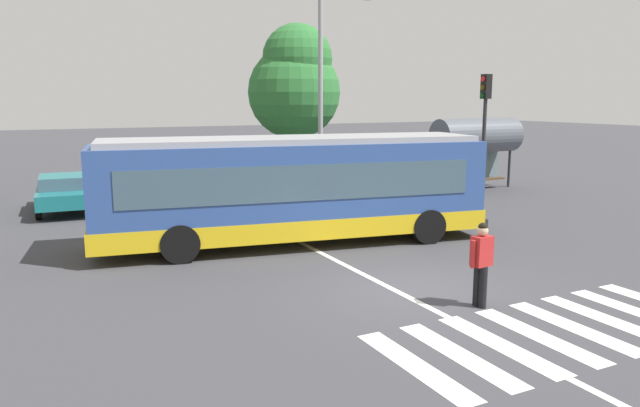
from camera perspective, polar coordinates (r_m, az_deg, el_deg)
The scene contains 15 objects.
ground_plane at distance 13.22m, azimuth 8.89°, elevation -8.21°, with size 160.00×160.00×0.00m, color #3D3D42.
city_transit_bus at distance 16.89m, azimuth -2.57°, elevation 1.41°, with size 11.39×4.33×3.06m.
pedestrian_crossing_street at distance 12.22m, azimuth 15.23°, elevation -5.24°, with size 0.58×0.31×1.72m.
parked_car_teal at distance 23.89m, azimuth -23.40°, elevation 1.13°, with size 2.09×4.60×1.35m.
parked_car_red at distance 24.61m, azimuth -17.57°, elevation 1.73°, with size 1.92×4.52×1.35m.
parked_car_white at distance 24.84m, azimuth -11.00°, elevation 2.08°, with size 1.93×4.53×1.35m.
parked_car_black at distance 25.86m, azimuth -5.52°, elevation 2.53°, with size 2.04×4.58×1.35m.
parked_car_champagne at distance 27.05m, azimuth -0.25°, elevation 2.90°, with size 1.92×4.53×1.35m.
parked_car_blue at distance 28.26m, azimuth 4.96°, elevation 3.17°, with size 2.28×4.66×1.35m.
traffic_light_far_corner at distance 23.19m, azimuth 15.52°, elevation 7.76°, with size 0.33×0.32×5.02m.
bus_stop_shelter at distance 27.97m, azimuth 14.77°, elevation 6.21°, with size 4.27×1.54×3.25m.
twin_arm_street_lamp at distance 25.03m, azimuth 0.05°, elevation 12.80°, with size 4.88×0.32×8.57m.
background_tree_right at distance 32.10m, azimuth -2.42°, elevation 11.52°, with size 4.91×4.91×8.02m.
crosswalk_painted_stripes at distance 11.67m, azimuth 21.72°, elevation -11.31°, with size 6.62×2.79×0.01m.
lane_center_line at distance 14.64m, azimuth 3.16°, elevation -6.29°, with size 0.16×24.00×0.01m, color silver.
Camera 1 is at (-7.38, -10.18, 4.10)m, focal length 33.32 mm.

